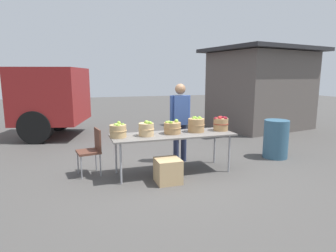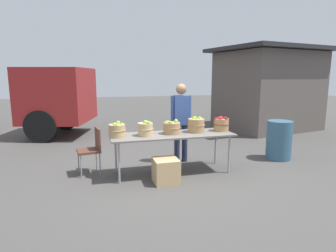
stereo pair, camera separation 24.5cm
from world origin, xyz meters
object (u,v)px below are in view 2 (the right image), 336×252
at_px(produce_crate, 166,171).
at_px(apple_basket_green_2, 172,128).
at_px(apple_basket_green_3, 196,125).
at_px(vendor_adult, 181,117).
at_px(apple_basket_red_0, 221,124).
at_px(apple_basket_green_1, 145,128).
at_px(market_table, 172,136).
at_px(trash_barrel, 279,140).
at_px(apple_basket_green_0, 117,130).
at_px(folding_chair, 92,147).

bearing_deg(produce_crate, apple_basket_green_2, 63.88).
height_order(apple_basket_green_3, vendor_adult, vendor_adult).
bearing_deg(apple_basket_red_0, apple_basket_green_1, -178.25).
height_order(market_table, trash_barrel, trash_barrel).
xyz_separation_m(apple_basket_green_2, apple_basket_green_3, (0.50, 0.02, 0.02)).
distance_m(apple_basket_green_2, vendor_adult, 0.72).
relative_size(vendor_adult, produce_crate, 3.97).
relative_size(apple_basket_green_0, apple_basket_green_3, 0.93).
bearing_deg(apple_basket_green_1, market_table, 1.23).
bearing_deg(apple_basket_red_0, apple_basket_green_3, 177.71).
xyz_separation_m(apple_basket_green_1, vendor_adult, (0.88, 0.64, 0.10)).
height_order(apple_basket_green_2, vendor_adult, vendor_adult).
relative_size(apple_basket_red_0, folding_chair, 0.36).
relative_size(trash_barrel, produce_crate, 2.04).
height_order(market_table, apple_basket_green_2, apple_basket_green_2).
distance_m(folding_chair, trash_barrel, 3.98).
relative_size(apple_basket_red_0, vendor_adult, 0.19).
bearing_deg(apple_basket_green_3, apple_basket_green_0, -178.66).
relative_size(apple_basket_green_2, apple_basket_red_0, 1.09).
bearing_deg(folding_chair, apple_basket_green_2, 67.69).
bearing_deg(apple_basket_green_0, apple_basket_green_1, -3.61).
xyz_separation_m(apple_basket_green_0, produce_crate, (0.77, -0.48, -0.67)).
relative_size(apple_basket_green_3, produce_crate, 0.80).
height_order(apple_basket_green_1, folding_chair, apple_basket_green_1).
xyz_separation_m(apple_basket_green_0, apple_basket_green_3, (1.51, 0.04, 0.01)).
height_order(market_table, vendor_adult, vendor_adult).
height_order(apple_basket_red_0, folding_chair, apple_basket_red_0).
bearing_deg(folding_chair, apple_basket_green_3, 71.55).
bearing_deg(vendor_adult, apple_basket_green_0, 28.26).
distance_m(apple_basket_green_3, produce_crate, 1.13).
bearing_deg(apple_basket_green_1, vendor_adult, 35.98).
xyz_separation_m(apple_basket_red_0, trash_barrel, (1.51, 0.21, -0.46)).
bearing_deg(apple_basket_green_3, market_table, -173.50).
relative_size(apple_basket_green_1, trash_barrel, 0.34).
bearing_deg(vendor_adult, apple_basket_green_1, 40.57).
bearing_deg(folding_chair, vendor_adult, 88.81).
bearing_deg(apple_basket_green_0, apple_basket_green_3, 1.34).
xyz_separation_m(vendor_adult, trash_barrel, (2.15, -0.39, -0.55)).
xyz_separation_m(apple_basket_green_1, folding_chair, (-0.95, 0.38, -0.37)).
height_order(apple_basket_green_0, apple_basket_green_2, apple_basket_green_0).
height_order(market_table, apple_basket_green_0, apple_basket_green_0).
bearing_deg(trash_barrel, produce_crate, -165.73).
bearing_deg(apple_basket_green_2, trash_barrel, 4.70).
distance_m(apple_basket_green_2, produce_crate, 0.86).
relative_size(folding_chair, produce_crate, 2.06).
bearing_deg(apple_basket_green_3, trash_barrel, 5.26).
distance_m(apple_basket_green_0, trash_barrel, 3.58).
height_order(apple_basket_green_1, produce_crate, apple_basket_green_1).
height_order(apple_basket_green_0, trash_barrel, apple_basket_green_0).
bearing_deg(apple_basket_green_2, vendor_adult, 57.46).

